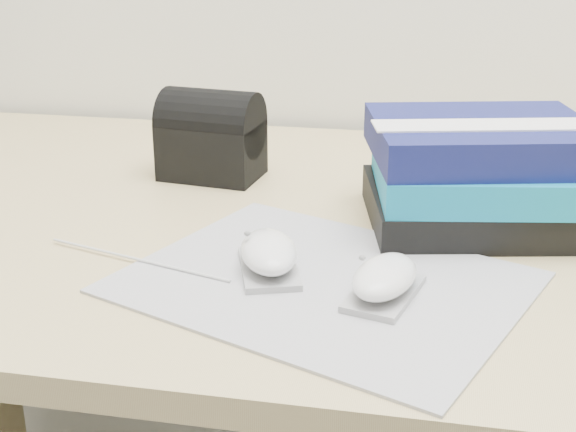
% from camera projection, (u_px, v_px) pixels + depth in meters
% --- Properties ---
extents(desk, '(1.60, 0.80, 0.73)m').
position_uv_depth(desk, '(385.00, 361.00, 1.11)').
color(desk, tan).
rests_on(desk, ground).
extents(mousepad, '(0.46, 0.41, 0.00)m').
position_uv_depth(mousepad, '(323.00, 282.00, 0.80)').
color(mousepad, gray).
rests_on(mousepad, desk).
extents(mouse_rear, '(0.09, 0.12, 0.04)m').
position_uv_depth(mouse_rear, '(269.00, 254.00, 0.81)').
color(mouse_rear, '#9C9C9E').
rests_on(mouse_rear, mousepad).
extents(mouse_front, '(0.08, 0.11, 0.04)m').
position_uv_depth(mouse_front, '(385.00, 279.00, 0.76)').
color(mouse_front, '#9B9A9D').
rests_on(mouse_front, mousepad).
extents(usb_cable, '(0.22, 0.07, 0.00)m').
position_uv_depth(usb_cable, '(137.00, 259.00, 0.84)').
color(usb_cable, silver).
rests_on(usb_cable, mousepad).
extents(book_stack, '(0.29, 0.25, 0.13)m').
position_uv_depth(book_stack, '(481.00, 174.00, 0.93)').
color(book_stack, black).
rests_on(book_stack, desk).
extents(pouch, '(0.14, 0.11, 0.12)m').
position_uv_depth(pouch, '(211.00, 135.00, 1.09)').
color(pouch, black).
rests_on(pouch, desk).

